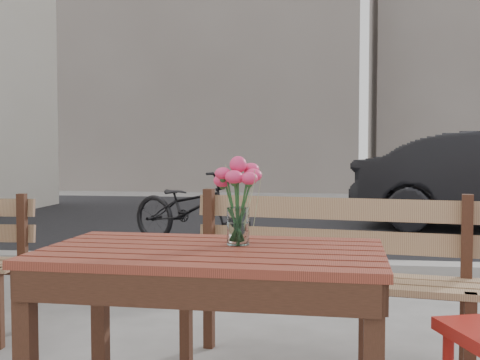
# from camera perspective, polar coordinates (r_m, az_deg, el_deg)

# --- Properties ---
(street) EXTENTS (30.00, 8.12, 0.12)m
(street) POSITION_cam_1_polar(r_m,az_deg,el_deg) (7.34, 6.57, -5.32)
(street) COLOR black
(street) RESTS_ON ground
(backdrop_buildings) EXTENTS (15.50, 4.00, 8.00)m
(backdrop_buildings) POSITION_cam_1_polar(r_m,az_deg,el_deg) (16.79, 8.02, 11.59)
(backdrop_buildings) COLOR slate
(backdrop_buildings) RESTS_ON ground
(main_table) EXTENTS (1.22, 0.74, 0.74)m
(main_table) POSITION_cam_1_polar(r_m,az_deg,el_deg) (2.16, -2.69, -9.68)
(main_table) COLOR maroon
(main_table) RESTS_ON ground
(main_bench) EXTENTS (1.49, 0.65, 0.89)m
(main_bench) POSITION_cam_1_polar(r_m,az_deg,el_deg) (3.05, 8.26, -7.38)
(main_bench) COLOR #865F45
(main_bench) RESTS_ON ground
(main_vase) EXTENTS (0.18, 0.18, 0.32)m
(main_vase) POSITION_cam_1_polar(r_m,az_deg,el_deg) (2.19, -0.18, -0.94)
(main_vase) COLOR white
(main_vase) RESTS_ON main_table
(bicycle) EXTENTS (1.69, 1.18, 0.84)m
(bicycle) POSITION_cam_1_polar(r_m,az_deg,el_deg) (6.80, -4.70, -2.65)
(bicycle) COLOR black
(bicycle) RESTS_ON ground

